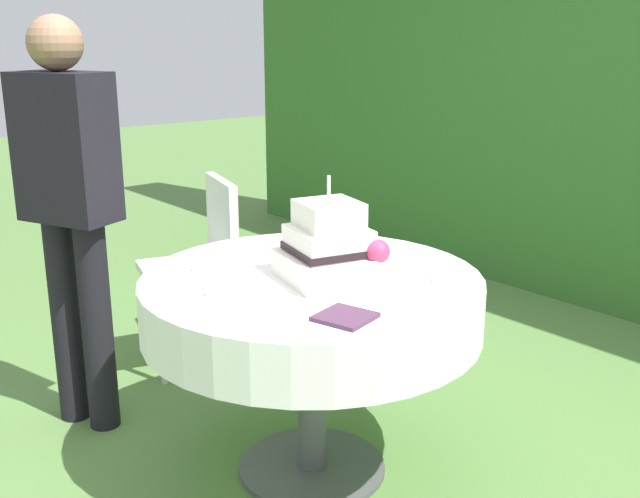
{
  "coord_description": "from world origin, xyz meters",
  "views": [
    {
      "loc": [
        1.86,
        -1.53,
        1.53
      ],
      "look_at": [
        0.03,
        0.01,
        0.84
      ],
      "focal_mm": 41.99,
      "sensor_mm": 36.0,
      "label": 1
    }
  ],
  "objects_px": {
    "wedding_cake": "(330,248)",
    "serving_plate_far": "(209,268)",
    "serving_plate_near": "(228,291)",
    "serving_plate_left": "(278,246)",
    "garden_chair": "(202,254)",
    "cake_table": "(312,305)",
    "napkin_stack": "(345,317)",
    "standing_person": "(70,199)",
    "serving_plate_right": "(450,279)"
  },
  "relations": [
    {
      "from": "serving_plate_left",
      "to": "serving_plate_right",
      "type": "bearing_deg",
      "value": 15.5
    },
    {
      "from": "serving_plate_far",
      "to": "standing_person",
      "type": "height_order",
      "value": "standing_person"
    },
    {
      "from": "cake_table",
      "to": "serving_plate_near",
      "type": "xyz_separation_m",
      "value": [
        -0.04,
        -0.31,
        0.11
      ]
    },
    {
      "from": "wedding_cake",
      "to": "serving_plate_near",
      "type": "bearing_deg",
      "value": -106.96
    },
    {
      "from": "cake_table",
      "to": "serving_plate_far",
      "type": "bearing_deg",
      "value": -142.73
    },
    {
      "from": "wedding_cake",
      "to": "serving_plate_far",
      "type": "bearing_deg",
      "value": -144.37
    },
    {
      "from": "garden_chair",
      "to": "napkin_stack",
      "type": "bearing_deg",
      "value": -15.16
    },
    {
      "from": "standing_person",
      "to": "serving_plate_near",
      "type": "bearing_deg",
      "value": 10.97
    },
    {
      "from": "serving_plate_near",
      "to": "serving_plate_left",
      "type": "height_order",
      "value": "same"
    },
    {
      "from": "serving_plate_right",
      "to": "standing_person",
      "type": "relative_size",
      "value": 0.08
    },
    {
      "from": "wedding_cake",
      "to": "napkin_stack",
      "type": "distance_m",
      "value": 0.38
    },
    {
      "from": "wedding_cake",
      "to": "garden_chair",
      "type": "xyz_separation_m",
      "value": [
        -1.11,
        0.18,
        -0.31
      ]
    },
    {
      "from": "cake_table",
      "to": "serving_plate_near",
      "type": "distance_m",
      "value": 0.33
    },
    {
      "from": "napkin_stack",
      "to": "wedding_cake",
      "type": "bearing_deg",
      "value": 145.89
    },
    {
      "from": "cake_table",
      "to": "wedding_cake",
      "type": "xyz_separation_m",
      "value": [
        0.06,
        0.03,
        0.21
      ]
    },
    {
      "from": "cake_table",
      "to": "serving_plate_left",
      "type": "xyz_separation_m",
      "value": [
        -0.36,
        0.13,
        0.11
      ]
    },
    {
      "from": "wedding_cake",
      "to": "serving_plate_left",
      "type": "distance_m",
      "value": 0.44
    },
    {
      "from": "serving_plate_far",
      "to": "standing_person",
      "type": "relative_size",
      "value": 0.08
    },
    {
      "from": "serving_plate_near",
      "to": "serving_plate_left",
      "type": "xyz_separation_m",
      "value": [
        -0.31,
        0.44,
        0.0
      ]
    },
    {
      "from": "wedding_cake",
      "to": "serving_plate_left",
      "type": "xyz_separation_m",
      "value": [
        -0.42,
        0.1,
        -0.1
      ]
    },
    {
      "from": "cake_table",
      "to": "serving_plate_far",
      "type": "relative_size",
      "value": 9.63
    },
    {
      "from": "wedding_cake",
      "to": "serving_plate_right",
      "type": "xyz_separation_m",
      "value": [
        0.27,
        0.29,
        -0.1
      ]
    },
    {
      "from": "serving_plate_near",
      "to": "garden_chair",
      "type": "relative_size",
      "value": 0.16
    },
    {
      "from": "serving_plate_left",
      "to": "garden_chair",
      "type": "height_order",
      "value": "garden_chair"
    },
    {
      "from": "cake_table",
      "to": "serving_plate_near",
      "type": "height_order",
      "value": "serving_plate_near"
    },
    {
      "from": "serving_plate_far",
      "to": "serving_plate_left",
      "type": "relative_size",
      "value": 1.12
    },
    {
      "from": "wedding_cake",
      "to": "standing_person",
      "type": "height_order",
      "value": "standing_person"
    },
    {
      "from": "cake_table",
      "to": "standing_person",
      "type": "xyz_separation_m",
      "value": [
        -0.87,
        -0.47,
        0.29
      ]
    },
    {
      "from": "cake_table",
      "to": "standing_person",
      "type": "distance_m",
      "value": 1.03
    },
    {
      "from": "serving_plate_near",
      "to": "garden_chair",
      "type": "xyz_separation_m",
      "value": [
        -1.01,
        0.52,
        -0.21
      ]
    },
    {
      "from": "serving_plate_left",
      "to": "standing_person",
      "type": "height_order",
      "value": "standing_person"
    },
    {
      "from": "serving_plate_far",
      "to": "napkin_stack",
      "type": "bearing_deg",
      "value": 4.02
    },
    {
      "from": "wedding_cake",
      "to": "garden_chair",
      "type": "bearing_deg",
      "value": 170.93
    },
    {
      "from": "napkin_stack",
      "to": "standing_person",
      "type": "bearing_deg",
      "value": -166.65
    },
    {
      "from": "serving_plate_near",
      "to": "garden_chair",
      "type": "bearing_deg",
      "value": 152.9
    },
    {
      "from": "serving_plate_left",
      "to": "garden_chair",
      "type": "relative_size",
      "value": 0.12
    },
    {
      "from": "napkin_stack",
      "to": "cake_table",
      "type": "bearing_deg",
      "value": 154.2
    },
    {
      "from": "garden_chair",
      "to": "serving_plate_left",
      "type": "bearing_deg",
      "value": -6.5
    },
    {
      "from": "serving_plate_near",
      "to": "serving_plate_left",
      "type": "distance_m",
      "value": 0.54
    },
    {
      "from": "serving_plate_right",
      "to": "garden_chair",
      "type": "distance_m",
      "value": 1.41
    },
    {
      "from": "standing_person",
      "to": "serving_plate_right",
      "type": "bearing_deg",
      "value": 33.32
    },
    {
      "from": "serving_plate_near",
      "to": "standing_person",
      "type": "xyz_separation_m",
      "value": [
        -0.82,
        -0.16,
        0.18
      ]
    },
    {
      "from": "cake_table",
      "to": "serving_plate_far",
      "type": "height_order",
      "value": "serving_plate_far"
    },
    {
      "from": "wedding_cake",
      "to": "serving_plate_left",
      "type": "relative_size",
      "value": 3.41
    },
    {
      "from": "garden_chair",
      "to": "cake_table",
      "type": "bearing_deg",
      "value": -11.16
    },
    {
      "from": "napkin_stack",
      "to": "standing_person",
      "type": "distance_m",
      "value": 1.28
    },
    {
      "from": "wedding_cake",
      "to": "serving_plate_right",
      "type": "height_order",
      "value": "wedding_cake"
    },
    {
      "from": "serving_plate_far",
      "to": "standing_person",
      "type": "xyz_separation_m",
      "value": [
        -0.57,
        -0.25,
        0.18
      ]
    },
    {
      "from": "serving_plate_right",
      "to": "standing_person",
      "type": "bearing_deg",
      "value": -146.68
    },
    {
      "from": "serving_plate_far",
      "to": "serving_plate_right",
      "type": "height_order",
      "value": "same"
    }
  ]
}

